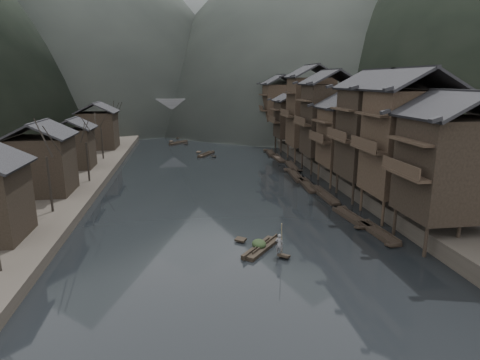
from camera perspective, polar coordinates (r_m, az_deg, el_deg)
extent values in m
plane|color=black|center=(40.21, -1.19, -5.86)|extent=(300.00, 300.00, 0.00)
cube|color=#2D2823|center=(87.95, 18.79, 4.92)|extent=(40.00, 200.00, 1.80)
cube|color=#2D2823|center=(84.37, -29.20, 3.32)|extent=(40.00, 200.00, 1.20)
cylinder|color=black|center=(35.20, 24.91, -7.94)|extent=(0.30, 0.30, 2.90)
cylinder|color=black|center=(39.02, 21.14, -5.45)|extent=(0.30, 0.30, 2.90)
cylinder|color=black|center=(36.73, 28.55, -7.46)|extent=(0.30, 0.30, 2.90)
cylinder|color=black|center=(40.41, 24.57, -5.13)|extent=(0.30, 0.30, 2.90)
cube|color=black|center=(37.36, 27.79, 1.58)|extent=(7.00, 6.00, 8.14)
cube|color=black|center=(35.27, 22.43, 0.81)|extent=(1.20, 5.70, 0.25)
cylinder|color=black|center=(40.84, 19.67, -4.47)|extent=(0.30, 0.30, 2.90)
cylinder|color=black|center=(44.93, 16.88, -2.59)|extent=(0.30, 0.30, 2.90)
cylinder|color=black|center=(42.17, 22.99, -4.20)|extent=(0.30, 0.30, 2.90)
cylinder|color=black|center=(46.14, 19.98, -2.41)|extent=(0.30, 0.30, 2.90)
cube|color=black|center=(42.97, 22.58, 4.89)|extent=(7.00, 6.00, 10.10)
cube|color=black|center=(41.16, 17.69, 4.23)|extent=(1.20, 5.70, 0.25)
cylinder|color=black|center=(46.85, 15.76, -1.84)|extent=(0.30, 0.30, 2.90)
cylinder|color=black|center=(51.12, 13.64, -0.39)|extent=(0.30, 0.30, 2.90)
cylinder|color=black|center=(48.01, 18.77, -1.68)|extent=(0.30, 0.30, 2.90)
cylinder|color=black|center=(52.19, 16.45, -0.28)|extent=(0.30, 0.30, 2.90)
cube|color=black|center=(49.06, 18.48, 6.25)|extent=(7.00, 6.00, 10.11)
cube|color=black|center=(47.49, 14.08, 5.70)|extent=(1.20, 5.70, 0.25)
cylinder|color=black|center=(53.11, 12.78, 0.19)|extent=(0.30, 0.30, 2.90)
cylinder|color=black|center=(57.49, 11.11, 1.32)|extent=(0.30, 0.30, 2.90)
cylinder|color=black|center=(54.13, 15.50, 0.29)|extent=(0.30, 0.30, 2.90)
cylinder|color=black|center=(58.44, 13.66, 1.39)|extent=(0.30, 0.30, 2.90)
cube|color=black|center=(55.53, 15.20, 5.95)|extent=(7.00, 6.00, 7.49)
cube|color=black|center=(54.13, 11.26, 5.57)|extent=(1.20, 5.70, 0.25)
cylinder|color=black|center=(60.45, 10.13, 1.99)|extent=(0.30, 0.30, 2.90)
cylinder|color=black|center=(64.94, 8.83, 2.86)|extent=(0.30, 0.30, 2.90)
cylinder|color=black|center=(61.36, 12.57, 2.04)|extent=(0.30, 0.30, 2.90)
cylinder|color=black|center=(65.78, 11.12, 2.91)|extent=(0.30, 0.30, 2.90)
cube|color=black|center=(62.74, 12.43, 8.34)|extent=(7.00, 6.00, 10.44)
cube|color=black|center=(61.52, 8.87, 7.90)|extent=(1.20, 5.70, 0.25)
cylinder|color=black|center=(68.89, 7.83, 3.54)|extent=(0.30, 0.30, 2.90)
cylinder|color=black|center=(73.45, 6.82, 4.22)|extent=(0.30, 0.30, 2.90)
cylinder|color=black|center=(69.69, 10.01, 3.58)|extent=(0.30, 0.30, 2.90)
cylinder|color=black|center=(74.20, 8.88, 4.25)|extent=(0.30, 0.30, 2.90)
cube|color=black|center=(71.17, 9.92, 9.51)|extent=(7.00, 6.00, 11.48)
cube|color=black|center=(70.10, 6.75, 9.09)|extent=(1.20, 5.70, 0.25)
cylinder|color=black|center=(78.42, 5.85, 4.86)|extent=(0.30, 0.30, 2.90)
cylinder|color=black|center=(83.03, 5.06, 5.39)|extent=(0.30, 0.30, 2.90)
cylinder|color=black|center=(79.12, 7.79, 4.89)|extent=(0.30, 0.30, 2.90)
cylinder|color=black|center=(83.69, 6.91, 5.41)|extent=(0.30, 0.30, 2.90)
cube|color=black|center=(80.90, 7.69, 8.54)|extent=(7.00, 6.00, 7.04)
cube|color=black|center=(79.95, 4.89, 8.29)|extent=(1.20, 5.70, 0.25)
cylinder|color=black|center=(89.98, 4.03, 6.08)|extent=(0.30, 0.30, 2.90)
cylinder|color=black|center=(94.64, 3.42, 6.48)|extent=(0.30, 0.30, 2.90)
cylinder|color=black|center=(90.59, 5.74, 6.10)|extent=(0.30, 0.30, 2.90)
cylinder|color=black|center=(95.22, 5.06, 6.50)|extent=(0.30, 0.30, 2.90)
cube|color=black|center=(92.36, 5.70, 10.21)|extent=(7.00, 6.00, 10.10)
cube|color=black|center=(91.53, 3.22, 9.91)|extent=(1.20, 5.70, 0.25)
cube|color=black|center=(51.03, -26.22, 2.15)|extent=(6.00, 6.00, 6.50)
cube|color=black|center=(64.32, -22.45, 4.40)|extent=(5.00, 5.00, 5.80)
cube|color=black|center=(81.66, -19.46, 6.84)|extent=(6.50, 6.50, 6.80)
cylinder|color=black|center=(43.31, -24.63, -0.24)|extent=(0.24, 0.24, 5.52)
cylinder|color=black|center=(55.14, -21.06, 2.67)|extent=(0.24, 0.24, 5.02)
cylinder|color=black|center=(70.18, -18.32, 5.14)|extent=(0.24, 0.24, 5.01)
cylinder|color=black|center=(85.71, -16.52, 6.80)|extent=(0.24, 0.24, 5.10)
cube|color=black|center=(38.88, 19.02, -7.14)|extent=(1.50, 5.94, 0.30)
cube|color=black|center=(38.82, 19.04, -6.89)|extent=(1.55, 5.82, 0.10)
cube|color=black|center=(41.27, 17.53, -5.58)|extent=(0.98, 0.79, 0.32)
cube|color=black|center=(36.45, 20.75, -8.49)|extent=(0.98, 0.79, 0.32)
cube|color=black|center=(42.27, 15.47, -5.17)|extent=(1.72, 6.15, 0.30)
cube|color=black|center=(42.22, 15.49, -4.94)|extent=(1.76, 6.03, 0.10)
cube|color=black|center=(44.87, 14.38, -3.79)|extent=(1.01, 0.84, 0.33)
cube|color=black|center=(39.63, 16.74, -6.34)|extent=(1.01, 0.84, 0.33)
cube|color=black|center=(49.54, 11.87, -2.13)|extent=(1.10, 7.58, 0.30)
cube|color=black|center=(49.49, 11.88, -1.93)|extent=(1.16, 7.42, 0.10)
cube|color=black|center=(52.80, 10.56, -0.91)|extent=(0.94, 0.93, 0.37)
cube|color=black|center=(46.24, 13.39, -3.20)|extent=(0.94, 0.93, 0.37)
cube|color=black|center=(53.95, 9.45, -0.69)|extent=(1.59, 7.35, 0.30)
cube|color=black|center=(53.91, 9.46, -0.51)|extent=(1.64, 7.20, 0.10)
cube|color=black|center=(57.08, 8.19, 0.31)|extent=(0.99, 0.95, 0.36)
cube|color=black|center=(50.79, 10.88, -1.52)|extent=(0.99, 0.95, 0.36)
cube|color=black|center=(59.04, 7.82, 0.64)|extent=(1.66, 7.65, 0.30)
cube|color=black|center=(59.00, 7.83, 0.81)|extent=(1.70, 7.50, 0.10)
cube|color=black|center=(62.35, 6.69, 1.53)|extent=(1.00, 0.99, 0.37)
cube|color=black|center=(55.70, 9.10, -0.07)|extent=(1.00, 0.99, 0.37)
cube|color=black|center=(65.55, 7.28, 2.00)|extent=(1.81, 7.42, 0.30)
cube|color=black|center=(65.52, 7.29, 2.15)|extent=(1.85, 7.28, 0.10)
cube|color=black|center=(68.76, 6.25, 2.71)|extent=(1.02, 0.99, 0.36)
cube|color=black|center=(62.32, 8.43, 1.46)|extent=(1.02, 0.99, 0.36)
cube|color=black|center=(71.87, 5.33, 3.11)|extent=(1.17, 6.90, 0.30)
cube|color=black|center=(71.84, 5.33, 3.25)|extent=(1.22, 6.76, 0.10)
cube|color=black|center=(75.00, 4.73, 3.69)|extent=(0.94, 0.85, 0.35)
cube|color=black|center=(68.70, 5.99, 2.71)|extent=(0.94, 0.85, 0.35)
cube|color=black|center=(77.08, 4.35, 3.87)|extent=(1.71, 6.06, 0.30)
cube|color=black|center=(77.05, 4.35, 4.00)|extent=(1.75, 5.95, 0.10)
cube|color=black|center=(79.75, 3.70, 4.33)|extent=(1.01, 0.83, 0.33)
cube|color=black|center=(74.39, 5.04, 3.60)|extent=(1.01, 0.83, 0.33)
cube|color=black|center=(75.60, -4.84, 3.66)|extent=(3.53, 5.34, 0.30)
cube|color=black|center=(75.57, -4.85, 3.80)|extent=(3.52, 5.27, 0.10)
cube|color=black|center=(77.82, -5.88, 4.04)|extent=(1.08, 1.01, 0.31)
cube|color=black|center=(73.37, -3.74, 3.48)|extent=(1.08, 1.01, 0.31)
cube|color=black|center=(90.46, -8.75, 5.26)|extent=(4.19, 4.75, 0.30)
cube|color=black|center=(90.44, -8.76, 5.37)|extent=(4.16, 4.70, 0.10)
cube|color=black|center=(92.43, -9.77, 5.49)|extent=(1.08, 1.06, 0.31)
cube|color=black|center=(88.49, -7.70, 5.19)|extent=(1.08, 1.06, 0.31)
cube|color=black|center=(99.68, -8.69, 6.06)|extent=(1.47, 5.36, 0.30)
cube|color=black|center=(99.66, -8.70, 6.16)|extent=(1.51, 5.26, 0.10)
cube|color=black|center=(102.17, -8.56, 6.33)|extent=(0.91, 0.73, 0.31)
cube|color=black|center=(97.16, -8.84, 5.93)|extent=(0.91, 0.73, 0.31)
cube|color=#4C4C4F|center=(109.84, -5.80, 10.57)|extent=(40.00, 6.00, 1.60)
cube|color=#4C4C4F|center=(107.07, -5.75, 11.18)|extent=(40.00, 0.50, 1.00)
cube|color=#4C4C4F|center=(112.46, -5.87, 11.31)|extent=(40.00, 0.50, 1.00)
cube|color=#4C4C4F|center=(110.47, -13.09, 8.22)|extent=(3.20, 6.00, 6.40)
cube|color=#4C4C4F|center=(110.05, -8.11, 8.42)|extent=(3.20, 6.00, 6.40)
cube|color=#4C4C4F|center=(110.42, -3.39, 8.55)|extent=(3.20, 6.00, 6.40)
cube|color=#4C4C4F|center=(111.59, 1.53, 8.63)|extent=(3.20, 6.00, 6.40)
cone|color=gray|center=(251.34, -7.55, 23.80)|extent=(320.00, 320.00, 113.78)
cube|color=black|center=(33.74, 3.03, -9.63)|extent=(3.89, 4.56, 0.30)
cube|color=black|center=(33.67, 3.03, -9.35)|extent=(3.87, 4.52, 0.10)
cube|color=black|center=(35.16, 0.08, -8.35)|extent=(1.10, 1.05, 0.30)
cube|color=black|center=(32.32, 6.26, -10.53)|extent=(1.10, 1.05, 0.30)
ellipsoid|color=black|center=(33.64, 2.72, -8.51)|extent=(1.18, 1.55, 0.71)
imported|color=#5E5E61|center=(32.20, 5.61, -8.68)|extent=(0.73, 0.63, 1.69)
cylinder|color=#8C7A51|center=(31.28, 6.09, -3.94)|extent=(0.77, 2.41, 3.88)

